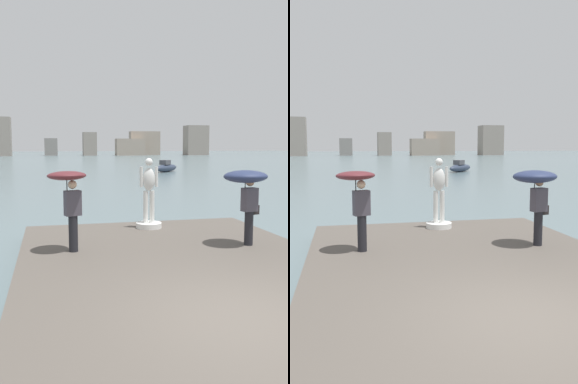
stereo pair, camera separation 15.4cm
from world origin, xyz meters
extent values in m
plane|color=slate|center=(0.00, 40.00, 0.00)|extent=(400.00, 400.00, 0.00)
cube|color=#564F47|center=(0.00, 2.44, 0.20)|extent=(7.07, 10.87, 0.40)
cylinder|color=white|center=(0.20, 6.80, 0.48)|extent=(0.80, 0.80, 0.16)
cylinder|color=white|center=(0.10, 6.80, 1.06)|extent=(0.15, 0.15, 1.00)
cylinder|color=white|center=(0.30, 6.80, 1.06)|extent=(0.15, 0.15, 1.00)
ellipsoid|color=white|center=(0.20, 6.80, 1.92)|extent=(0.38, 0.26, 0.70)
sphere|color=white|center=(0.20, 6.80, 2.45)|extent=(0.24, 0.24, 0.24)
cylinder|color=white|center=(-0.04, 6.80, 2.00)|extent=(0.10, 0.10, 0.62)
cylinder|color=white|center=(0.44, 6.80, 2.00)|extent=(0.10, 0.10, 0.62)
cylinder|color=black|center=(-2.26, 4.43, 0.84)|extent=(0.22, 0.22, 0.88)
cube|color=#47424C|center=(-2.26, 4.43, 1.58)|extent=(0.43, 0.33, 0.60)
sphere|color=beige|center=(-2.26, 4.43, 2.02)|extent=(0.21, 0.21, 0.21)
cylinder|color=#262626|center=(-2.38, 4.44, 1.91)|extent=(0.02, 0.02, 0.55)
ellipsoid|color=#5B2328|center=(-2.38, 4.44, 2.24)|extent=(1.14, 1.14, 0.25)
cylinder|color=black|center=(2.16, 4.06, 0.84)|extent=(0.22, 0.22, 0.88)
cube|color=#47424C|center=(2.16, 4.06, 1.58)|extent=(0.42, 0.32, 0.60)
sphere|color=#A87A5B|center=(2.16, 4.06, 2.02)|extent=(0.21, 0.21, 0.21)
cylinder|color=#262626|center=(2.04, 4.07, 1.86)|extent=(0.02, 0.02, 0.46)
ellipsoid|color=navy|center=(2.04, 4.07, 2.17)|extent=(1.31, 1.31, 0.34)
cube|color=black|center=(2.38, 4.12, 1.30)|extent=(0.20, 0.14, 0.24)
ellipsoid|color=#2D384C|center=(10.41, 39.68, 0.44)|extent=(3.99, 4.09, 0.89)
cube|color=#4C4C51|center=(10.17, 39.43, 1.10)|extent=(1.49, 1.50, 0.52)
cube|color=gray|center=(-1.99, 128.83, 2.71)|extent=(4.01, 5.47, 5.42)
cube|color=gray|center=(10.10, 126.10, 3.68)|extent=(4.22, 4.37, 7.35)
cube|color=gray|center=(22.81, 123.53, 2.66)|extent=(9.25, 4.28, 5.33)
cube|color=gray|center=(28.50, 127.62, 3.91)|extent=(9.87, 4.01, 7.81)
cube|color=gray|center=(45.32, 124.08, 4.88)|extent=(7.28, 5.57, 9.75)
camera|label=1|loc=(-2.79, -5.31, 2.93)|focal=38.07mm
camera|label=2|loc=(-2.64, -5.35, 2.93)|focal=38.07mm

